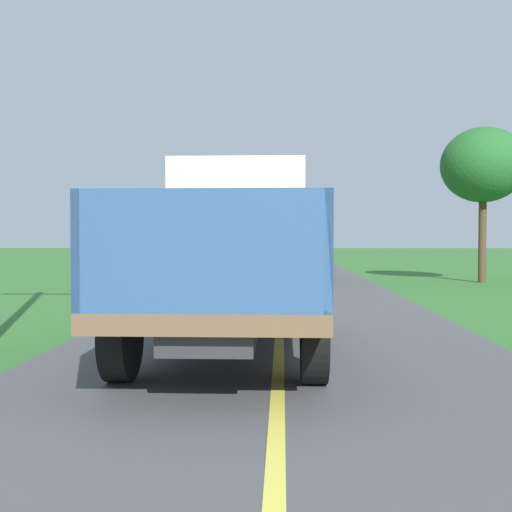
# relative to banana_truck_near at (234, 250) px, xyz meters

# --- Properties ---
(banana_truck_near) EXTENTS (2.38, 5.82, 2.80)m
(banana_truck_near) POSITION_rel_banana_truck_near_xyz_m (0.00, 0.00, 0.00)
(banana_truck_near) COLOR #2D2D30
(banana_truck_near) RESTS_ON road_surface
(banana_truck_far) EXTENTS (2.38, 5.81, 2.80)m
(banana_truck_far) POSITION_rel_banana_truck_near_xyz_m (0.13, 14.80, 0.00)
(banana_truck_far) COLOR #2D2D30
(banana_truck_far) RESTS_ON road_surface
(roadside_tree_mid_right) EXTENTS (3.05, 3.05, 5.70)m
(roadside_tree_mid_right) POSITION_rel_banana_truck_near_xyz_m (8.07, 13.96, 2.83)
(roadside_tree_mid_right) COLOR #4C3823
(roadside_tree_mid_right) RESTS_ON ground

